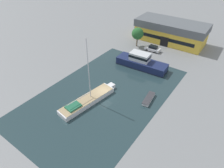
{
  "coord_description": "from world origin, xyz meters",
  "views": [
    {
      "loc": [
        19.66,
        -24.57,
        25.65
      ],
      "look_at": [
        0.0,
        2.7,
        1.0
      ],
      "focal_mm": 32.0,
      "sensor_mm": 36.0,
      "label": 1
    }
  ],
  "objects_px": {
    "sailboat_moored": "(88,100)",
    "small_dinghy": "(149,99)",
    "parked_car": "(153,48)",
    "motor_cruiser": "(141,62)",
    "quay_tree_near_building": "(138,34)",
    "warehouse_building": "(171,31)"
  },
  "relations": [
    {
      "from": "sailboat_moored",
      "to": "small_dinghy",
      "type": "bearing_deg",
      "value": 47.38
    },
    {
      "from": "parked_car",
      "to": "sailboat_moored",
      "type": "relative_size",
      "value": 0.33
    },
    {
      "from": "parked_car",
      "to": "sailboat_moored",
      "type": "height_order",
      "value": "sailboat_moored"
    },
    {
      "from": "sailboat_moored",
      "to": "motor_cruiser",
      "type": "bearing_deg",
      "value": 92.56
    },
    {
      "from": "quay_tree_near_building",
      "to": "small_dinghy",
      "type": "bearing_deg",
      "value": -54.46
    },
    {
      "from": "parked_car",
      "to": "motor_cruiser",
      "type": "xyz_separation_m",
      "value": [
        1.54,
        -9.44,
        0.53
      ]
    },
    {
      "from": "small_dinghy",
      "to": "sailboat_moored",
      "type": "bearing_deg",
      "value": -148.1
    },
    {
      "from": "warehouse_building",
      "to": "sailboat_moored",
      "type": "height_order",
      "value": "sailboat_moored"
    },
    {
      "from": "motor_cruiser",
      "to": "small_dinghy",
      "type": "distance_m",
      "value": 12.53
    },
    {
      "from": "motor_cruiser",
      "to": "small_dinghy",
      "type": "bearing_deg",
      "value": -147.58
    },
    {
      "from": "parked_car",
      "to": "small_dinghy",
      "type": "relative_size",
      "value": 0.97
    },
    {
      "from": "sailboat_moored",
      "to": "motor_cruiser",
      "type": "xyz_separation_m",
      "value": [
        1.85,
        17.5,
        0.74
      ]
    },
    {
      "from": "small_dinghy",
      "to": "parked_car",
      "type": "bearing_deg",
      "value": 107.6
    },
    {
      "from": "warehouse_building",
      "to": "parked_car",
      "type": "bearing_deg",
      "value": -98.44
    },
    {
      "from": "motor_cruiser",
      "to": "small_dinghy",
      "type": "relative_size",
      "value": 2.85
    },
    {
      "from": "quay_tree_near_building",
      "to": "small_dinghy",
      "type": "distance_m",
      "value": 24.52
    },
    {
      "from": "warehouse_building",
      "to": "quay_tree_near_building",
      "type": "xyz_separation_m",
      "value": [
        -6.34,
        -8.82,
        0.7
      ]
    },
    {
      "from": "parked_car",
      "to": "quay_tree_near_building",
      "type": "bearing_deg",
      "value": 85.41
    },
    {
      "from": "quay_tree_near_building",
      "to": "small_dinghy",
      "type": "relative_size",
      "value": 1.24
    },
    {
      "from": "quay_tree_near_building",
      "to": "parked_car",
      "type": "bearing_deg",
      "value": -2.38
    },
    {
      "from": "parked_car",
      "to": "small_dinghy",
      "type": "height_order",
      "value": "parked_car"
    },
    {
      "from": "quay_tree_near_building",
      "to": "warehouse_building",
      "type": "bearing_deg",
      "value": 54.29
    }
  ]
}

